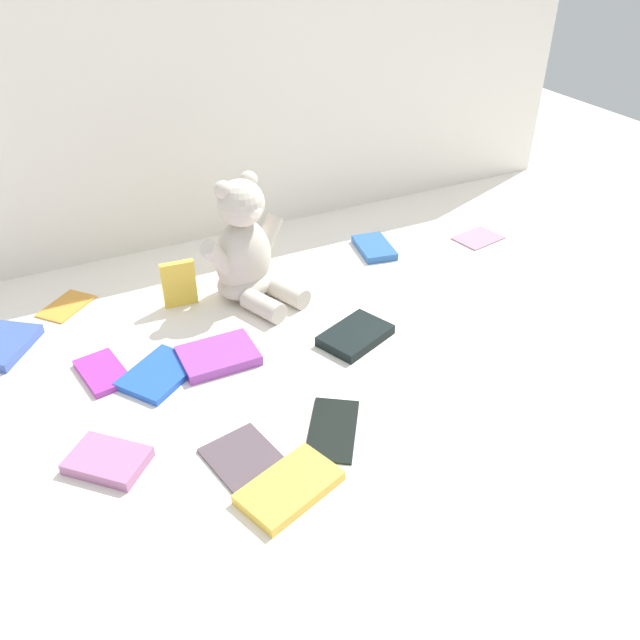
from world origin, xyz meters
TOP-DOWN VIEW (x-y plane):
  - ground_plane at (0.00, 0.00)m, footprint 3.20×3.20m
  - backdrop_drape at (0.00, 0.48)m, footprint 1.89×0.03m
  - teddy_bear at (-0.03, 0.18)m, footprint 0.20×0.21m
  - book_case_0 at (-0.17, -0.33)m, footprint 0.16×0.12m
  - book_case_1 at (0.08, -0.05)m, footprint 0.15×0.13m
  - book_case_2 at (-0.27, 0.00)m, footprint 0.16×0.15m
  - book_case_3 at (-0.17, 0.20)m, footprint 0.07×0.02m
  - book_case_4 at (-0.21, -0.24)m, footprint 0.11×0.13m
  - book_case_5 at (0.54, 0.17)m, footprint 0.12×0.09m
  - book_case_6 at (-0.37, 0.30)m, footprint 0.12×0.12m
  - book_case_7 at (-0.16, -0.00)m, footprint 0.13×0.10m
  - book_case_8 at (-0.39, -0.17)m, footprint 0.13×0.13m
  - book_case_9 at (-0.35, 0.05)m, footprint 0.08×0.12m
  - book_case_10 at (0.29, 0.23)m, footprint 0.09×0.13m
  - book_case_11 at (-0.50, 0.20)m, footprint 0.15×0.15m
  - book_case_12 at (-0.06, -0.25)m, footprint 0.14×0.15m

SIDE VIEW (x-z plane):
  - ground_plane at x=0.00m, z-range 0.00..0.00m
  - book_case_6 at x=-0.37m, z-range 0.00..0.01m
  - book_case_5 at x=0.54m, z-range 0.00..0.01m
  - book_case_12 at x=-0.06m, z-range 0.00..0.01m
  - book_case_4 at x=-0.21m, z-range 0.00..0.01m
  - book_case_9 at x=-0.35m, z-range 0.00..0.01m
  - book_case_2 at x=-0.27m, z-range 0.00..0.01m
  - book_case_10 at x=0.29m, z-range 0.00..0.02m
  - book_case_0 at x=-0.17m, z-range 0.00..0.02m
  - book_case_8 at x=-0.39m, z-range 0.00..0.02m
  - book_case_11 at x=-0.50m, z-range 0.00..0.02m
  - book_case_7 at x=-0.16m, z-range 0.00..0.02m
  - book_case_1 at x=0.08m, z-range 0.00..0.02m
  - book_case_3 at x=-0.17m, z-range 0.00..0.10m
  - teddy_bear at x=-0.03m, z-range -0.03..0.22m
  - backdrop_drape at x=0.00m, z-range 0.00..0.61m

